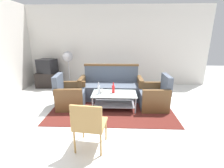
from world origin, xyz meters
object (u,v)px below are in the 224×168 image
(television, at_px, (47,66))
(pedestal_fan, at_px, (68,59))
(armchair_right, at_px, (154,97))
(tv_stand, at_px, (49,80))
(wicker_chair, at_px, (89,123))
(bottle_red, at_px, (113,89))
(couch, at_px, (111,87))
(cup, at_px, (102,91))
(bottle_clear, at_px, (99,90))
(armchair_left, at_px, (70,96))
(coffee_table, at_px, (114,99))

(television, distance_m, pedestal_fan, 0.79)
(armchair_right, distance_m, pedestal_fan, 3.25)
(tv_stand, xyz_separation_m, wicker_chair, (2.05, -3.31, 0.23))
(armchair_right, height_order, pedestal_fan, pedestal_fan)
(bottle_red, height_order, television, television)
(bottle_red, distance_m, television, 2.94)
(couch, relative_size, pedestal_fan, 1.42)
(television, relative_size, pedestal_fan, 0.55)
(bottle_red, bearing_deg, wicker_chair, -101.63)
(armchair_right, bearing_deg, cup, 92.83)
(bottle_clear, bearing_deg, cup, 50.96)
(bottle_clear, height_order, tv_stand, bottle_clear)
(armchair_left, bearing_deg, television, -147.40)
(tv_stand, distance_m, wicker_chair, 3.90)
(coffee_table, relative_size, cup, 11.00)
(wicker_chair, bearing_deg, bottle_clear, 97.29)
(coffee_table, xyz_separation_m, bottle_clear, (-0.38, -0.07, 0.25))
(coffee_table, xyz_separation_m, wicker_chair, (-0.36, -1.57, 0.22))
(wicker_chair, bearing_deg, armchair_left, 122.08)
(pedestal_fan, bearing_deg, wicker_chair, -68.75)
(tv_stand, height_order, television, television)
(television, xyz_separation_m, wicker_chair, (2.05, -3.31, -0.27))
(couch, bearing_deg, coffee_table, 98.38)
(bottle_clear, relative_size, wicker_chair, 0.36)
(armchair_left, xyz_separation_m, armchair_right, (2.17, 0.03, 0.00))
(armchair_right, bearing_deg, bottle_red, 92.42)
(armchair_left, height_order, wicker_chair, armchair_left)
(coffee_table, height_order, pedestal_fan, pedestal_fan)
(armchair_left, bearing_deg, bottle_red, 83.39)
(armchair_right, distance_m, tv_stand, 3.80)
(couch, xyz_separation_m, wicker_chair, (-0.24, -2.33, 0.18))
(cup, distance_m, pedestal_fan, 2.30)
(bottle_red, xyz_separation_m, tv_stand, (-2.38, 1.70, -0.25))
(couch, height_order, armchair_right, couch)
(bottle_clear, distance_m, cup, 0.12)
(cup, bearing_deg, tv_stand, 140.48)
(armchair_left, height_order, coffee_table, armchair_left)
(couch, bearing_deg, pedestal_fan, -34.10)
(couch, height_order, bottle_red, couch)
(couch, distance_m, wicker_chair, 2.35)
(cup, relative_size, television, 0.14)
(bottle_clear, bearing_deg, wicker_chair, -89.14)
(bottle_clear, relative_size, pedestal_fan, 0.24)
(bottle_clear, distance_m, wicker_chair, 1.50)
(couch, distance_m, bottle_red, 0.75)
(armchair_right, xyz_separation_m, bottle_red, (-1.05, -0.07, 0.22))
(bottle_clear, bearing_deg, bottle_red, 16.99)
(tv_stand, height_order, pedestal_fan, pedestal_fan)
(armchair_right, height_order, bottle_clear, armchair_right)
(armchair_left, relative_size, bottle_red, 3.19)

